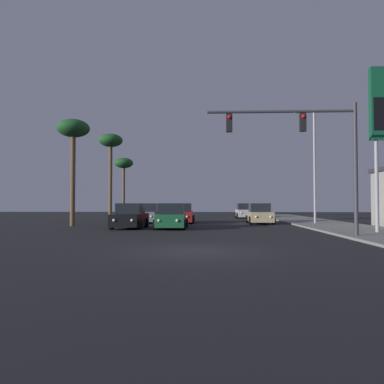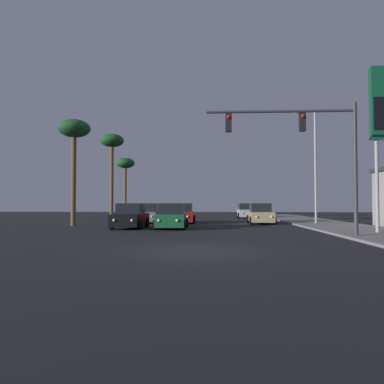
{
  "view_description": "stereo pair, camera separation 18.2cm",
  "coord_description": "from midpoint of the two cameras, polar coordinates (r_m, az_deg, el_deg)",
  "views": [
    {
      "loc": [
        0.41,
        -13.28,
        1.67
      ],
      "look_at": [
        -0.57,
        9.88,
        2.38
      ],
      "focal_mm": 35.0,
      "sensor_mm": 36.0,
      "label": 1
    },
    {
      "loc": [
        0.6,
        -13.27,
        1.67
      ],
      "look_at": [
        -0.57,
        9.88,
        2.38
      ],
      "focal_mm": 35.0,
      "sensor_mm": 36.0,
      "label": 2
    }
  ],
  "objects": [
    {
      "name": "sidewalk_right",
      "position": [
        25.0,
        23.61,
        -5.3
      ],
      "size": [
        5.0,
        60.0,
        0.12
      ],
      "color": "gray",
      "rests_on": "ground"
    },
    {
      "name": "ground_plane",
      "position": [
        13.39,
        0.25,
        -8.92
      ],
      "size": [
        120.0,
        120.0,
        0.0
      ],
      "primitive_type": "plane",
      "color": "black"
    },
    {
      "name": "car_red",
      "position": [
        31.64,
        -1.72,
        -3.4
      ],
      "size": [
        2.04,
        4.33,
        1.68
      ],
      "rotation": [
        0.0,
        0.0,
        3.17
      ],
      "color": "maroon",
      "rests_on": "ground"
    },
    {
      "name": "traffic_light_mast",
      "position": [
        19.44,
        17.57,
        7.38
      ],
      "size": [
        7.34,
        0.36,
        6.5
      ],
      "color": "#38383D",
      "rests_on": "sidewalk_right"
    },
    {
      "name": "palm_tree_mid",
      "position": [
        39.02,
        -12.42,
        6.99
      ],
      "size": [
        2.4,
        2.4,
        8.72
      ],
      "color": "brown",
      "rests_on": "ground"
    },
    {
      "name": "car_silver",
      "position": [
        42.97,
        7.88,
        -2.95
      ],
      "size": [
        2.04,
        4.33,
        1.68
      ],
      "rotation": [
        0.0,
        0.0,
        3.16
      ],
      "color": "#B7B7BC",
      "rests_on": "ground"
    },
    {
      "name": "car_green",
      "position": [
        24.93,
        -3.36,
        -3.84
      ],
      "size": [
        2.04,
        4.34,
        1.68
      ],
      "rotation": [
        0.0,
        0.0,
        3.17
      ],
      "color": "#195933",
      "rests_on": "ground"
    },
    {
      "name": "palm_tree_near",
      "position": [
        29.54,
        -17.81,
        8.48
      ],
      "size": [
        2.4,
        2.4,
        7.94
      ],
      "color": "brown",
      "rests_on": "ground"
    },
    {
      "name": "street_lamp",
      "position": [
        31.2,
        17.77,
        4.68
      ],
      "size": [
        1.74,
        0.24,
        9.0
      ],
      "color": "#99999E",
      "rests_on": "sidewalk_right"
    },
    {
      "name": "car_grey",
      "position": [
        32.22,
        -6.8,
        -3.36
      ],
      "size": [
        2.04,
        4.34,
        1.68
      ],
      "rotation": [
        0.0,
        0.0,
        3.11
      ],
      "color": "slate",
      "rests_on": "ground"
    },
    {
      "name": "palm_tree_far",
      "position": [
        48.74,
        -10.47,
        3.95
      ],
      "size": [
        2.4,
        2.4,
        7.51
      ],
      "color": "brown",
      "rests_on": "ground"
    },
    {
      "name": "car_black",
      "position": [
        25.57,
        -9.6,
        -3.76
      ],
      "size": [
        2.04,
        4.33,
        1.68
      ],
      "rotation": [
        0.0,
        0.0,
        3.12
      ],
      "color": "black",
      "rests_on": "ground"
    },
    {
      "name": "car_tan",
      "position": [
        31.52,
        10.1,
        -3.38
      ],
      "size": [
        2.04,
        4.32,
        1.68
      ],
      "rotation": [
        0.0,
        0.0,
        3.13
      ],
      "color": "tan",
      "rests_on": "ground"
    }
  ]
}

